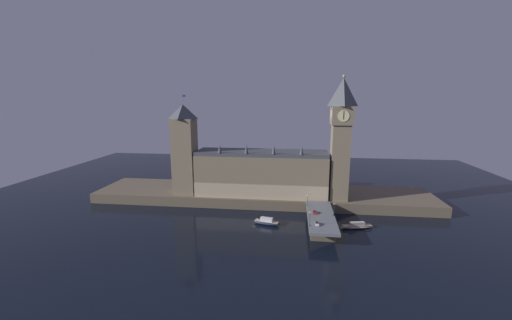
{
  "coord_description": "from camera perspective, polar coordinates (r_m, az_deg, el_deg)",
  "views": [
    {
      "loc": [
        20.09,
        -161.95,
        67.04
      ],
      "look_at": [
        -1.89,
        20.0,
        30.79
      ],
      "focal_mm": 22.0,
      "sensor_mm": 36.0,
      "label": 1
    }
  ],
  "objects": [
    {
      "name": "bridge",
      "position": [
        169.51,
        11.69,
        -10.59
      ],
      "size": [
        13.87,
        46.0,
        7.35
      ],
      "color": "slate",
      "rests_on": "ground_plane"
    },
    {
      "name": "parliament_hall",
      "position": [
        200.38,
        1.02,
        -2.35
      ],
      "size": [
        82.21,
        23.04,
        33.74
      ],
      "color": "#7F7056",
      "rests_on": "embankment"
    },
    {
      "name": "ground_plane",
      "position": [
        176.42,
        -0.17,
        -11.15
      ],
      "size": [
        400.0,
        400.0,
        0.0
      ],
      "primitive_type": "plane",
      "color": "black"
    },
    {
      "name": "victoria_tower",
      "position": [
        204.89,
        -12.86,
        1.88
      ],
      "size": [
        13.89,
        13.89,
        63.12
      ],
      "color": "#7F7056",
      "rests_on": "embankment"
    },
    {
      "name": "boat_downstream",
      "position": [
        175.8,
        17.87,
        -11.36
      ],
      "size": [
        17.85,
        7.19,
        3.43
      ],
      "color": "#B2A893",
      "rests_on": "ground_plane"
    },
    {
      "name": "boat_upstream",
      "position": [
        172.14,
        1.94,
        -11.21
      ],
      "size": [
        15.2,
        7.21,
        3.99
      ],
      "color": "#1E2842",
      "rests_on": "ground_plane"
    },
    {
      "name": "street_lamp_mid",
      "position": [
        167.82,
        14.02,
        -8.43
      ],
      "size": [
        1.34,
        0.6,
        6.89
      ],
      "color": "#2D3333",
      "rests_on": "bridge"
    },
    {
      "name": "street_lamp_far",
      "position": [
        180.75,
        9.33,
        -6.99
      ],
      "size": [
        1.34,
        0.6,
        6.0
      ],
      "color": "#2D3333",
      "rests_on": "bridge"
    },
    {
      "name": "car_northbound_lead",
      "position": [
        170.33,
        10.64,
        -9.3
      ],
      "size": [
        1.92,
        3.86,
        1.36
      ],
      "color": "red",
      "rests_on": "bridge"
    },
    {
      "name": "embankment",
      "position": [
        211.83,
        1.13,
        -6.39
      ],
      "size": [
        220.0,
        42.0,
        6.18
      ],
      "color": "brown",
      "rests_on": "ground_plane"
    },
    {
      "name": "pedestrian_mid_walk",
      "position": [
        169.09,
        13.82,
        -9.51
      ],
      "size": [
        0.38,
        0.38,
        1.65
      ],
      "color": "black",
      "rests_on": "bridge"
    },
    {
      "name": "clock_tower",
      "position": [
        191.97,
        15.18,
        4.3
      ],
      "size": [
        12.93,
        13.04,
        73.97
      ],
      "color": "#7F7056",
      "rests_on": "embankment"
    },
    {
      "name": "street_lamp_near",
      "position": [
        152.79,
        9.78,
        -10.15
      ],
      "size": [
        1.34,
        0.6,
        7.23
      ],
      "color": "#2D3333",
      "rests_on": "bridge"
    },
    {
      "name": "car_northbound_trail",
      "position": [
        155.82,
        11.0,
        -11.28
      ],
      "size": [
        1.97,
        3.93,
        1.44
      ],
      "color": "white",
      "rests_on": "bridge"
    }
  ]
}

